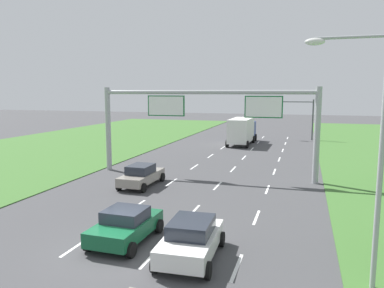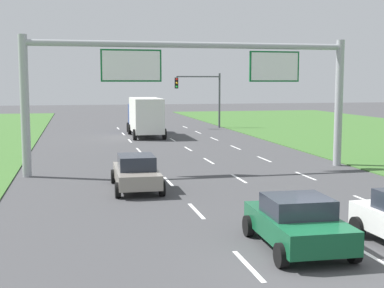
{
  "view_description": "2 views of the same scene",
  "coord_description": "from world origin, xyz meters",
  "px_view_note": "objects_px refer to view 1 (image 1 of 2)",
  "views": [
    {
      "loc": [
        7.5,
        -13.35,
        6.64
      ],
      "look_at": [
        -0.75,
        13.97,
        2.64
      ],
      "focal_mm": 35.0,
      "sensor_mm": 36.0,
      "label": 1
    },
    {
      "loc": [
        -6.0,
        -12.64,
        4.69
      ],
      "look_at": [
        -0.46,
        12.61,
        1.69
      ],
      "focal_mm": 50.0,
      "sensor_mm": 36.0,
      "label": 2
    }
  ],
  "objects_px": {
    "sign_gantry": "(206,115)",
    "car_far_ahead": "(191,239)",
    "traffic_light_mast": "(298,112)",
    "box_truck": "(242,130)",
    "car_near_red": "(126,225)",
    "car_lead_silver": "(141,175)",
    "street_lamp": "(369,140)"
  },
  "relations": [
    {
      "from": "car_lead_silver",
      "to": "traffic_light_mast",
      "type": "relative_size",
      "value": 0.79
    },
    {
      "from": "sign_gantry",
      "to": "car_far_ahead",
      "type": "bearing_deg",
      "value": -77.42
    },
    {
      "from": "car_far_ahead",
      "to": "sign_gantry",
      "type": "relative_size",
      "value": 0.24
    },
    {
      "from": "car_lead_silver",
      "to": "street_lamp",
      "type": "relative_size",
      "value": 0.52
    },
    {
      "from": "sign_gantry",
      "to": "traffic_light_mast",
      "type": "xyz_separation_m",
      "value": [
        6.52,
        25.83,
        -1.02
      ]
    },
    {
      "from": "car_near_red",
      "to": "box_truck",
      "type": "bearing_deg",
      "value": 91.69
    },
    {
      "from": "car_far_ahead",
      "to": "car_near_red",
      "type": "bearing_deg",
      "value": 163.7
    },
    {
      "from": "car_lead_silver",
      "to": "sign_gantry",
      "type": "distance_m",
      "value": 6.94
    },
    {
      "from": "car_near_red",
      "to": "car_far_ahead",
      "type": "bearing_deg",
      "value": -12.17
    },
    {
      "from": "sign_gantry",
      "to": "traffic_light_mast",
      "type": "distance_m",
      "value": 26.66
    },
    {
      "from": "car_near_red",
      "to": "car_lead_silver",
      "type": "distance_m",
      "value": 9.99
    },
    {
      "from": "car_lead_silver",
      "to": "traffic_light_mast",
      "type": "distance_m",
      "value": 31.93
    },
    {
      "from": "box_truck",
      "to": "sign_gantry",
      "type": "relative_size",
      "value": 0.49
    },
    {
      "from": "car_far_ahead",
      "to": "box_truck",
      "type": "distance_m",
      "value": 33.69
    },
    {
      "from": "car_far_ahead",
      "to": "traffic_light_mast",
      "type": "xyz_separation_m",
      "value": [
        3.29,
        40.3,
        3.06
      ]
    },
    {
      "from": "car_far_ahead",
      "to": "street_lamp",
      "type": "xyz_separation_m",
      "value": [
        6.2,
        -0.52,
        4.27
      ]
    },
    {
      "from": "box_truck",
      "to": "traffic_light_mast",
      "type": "distance_m",
      "value": 9.74
    },
    {
      "from": "car_lead_silver",
      "to": "car_far_ahead",
      "type": "bearing_deg",
      "value": -55.3
    },
    {
      "from": "traffic_light_mast",
      "to": "box_truck",
      "type": "bearing_deg",
      "value": -134.48
    },
    {
      "from": "car_far_ahead",
      "to": "traffic_light_mast",
      "type": "distance_m",
      "value": 40.55
    },
    {
      "from": "car_lead_silver",
      "to": "box_truck",
      "type": "height_order",
      "value": "box_truck"
    },
    {
      "from": "car_lead_silver",
      "to": "street_lamp",
      "type": "xyz_separation_m",
      "value": [
        12.97,
        -10.68,
        4.31
      ]
    },
    {
      "from": "sign_gantry",
      "to": "car_lead_silver",
      "type": "bearing_deg",
      "value": -129.47
    },
    {
      "from": "box_truck",
      "to": "car_far_ahead",
      "type": "bearing_deg",
      "value": -83.32
    },
    {
      "from": "sign_gantry",
      "to": "car_near_red",
      "type": "bearing_deg",
      "value": -90.23
    },
    {
      "from": "box_truck",
      "to": "sign_gantry",
      "type": "bearing_deg",
      "value": -88.63
    },
    {
      "from": "car_near_red",
      "to": "sign_gantry",
      "type": "xyz_separation_m",
      "value": [
        0.05,
        13.67,
        4.13
      ]
    },
    {
      "from": "car_far_ahead",
      "to": "traffic_light_mast",
      "type": "bearing_deg",
      "value": 82.72
    },
    {
      "from": "traffic_light_mast",
      "to": "street_lamp",
      "type": "distance_m",
      "value": 40.94
    },
    {
      "from": "sign_gantry",
      "to": "traffic_light_mast",
      "type": "relative_size",
      "value": 3.08
    },
    {
      "from": "car_near_red",
      "to": "street_lamp",
      "type": "xyz_separation_m",
      "value": [
        9.48,
        -1.32,
        4.32
      ]
    },
    {
      "from": "car_lead_silver",
      "to": "box_truck",
      "type": "relative_size",
      "value": 0.52
    }
  ]
}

